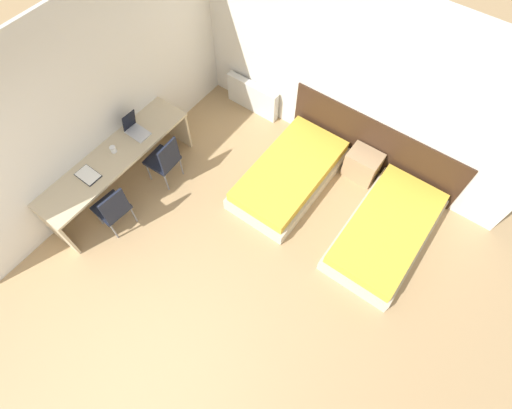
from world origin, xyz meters
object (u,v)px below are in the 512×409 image
(laptop, at_px, (135,129))
(bed_near_door, at_px, (386,231))
(nightstand, at_px, (362,165))
(chair_near_laptop, at_px, (165,159))
(chair_near_notebook, at_px, (113,208))
(bed_near_window, at_px, (289,175))

(laptop, bearing_deg, bed_near_door, 17.79)
(nightstand, relative_size, chair_near_laptop, 0.55)
(chair_near_laptop, height_order, laptop, laptop)
(nightstand, relative_size, chair_near_notebook, 0.55)
(nightstand, bearing_deg, chair_near_laptop, -142.12)
(nightstand, xyz_separation_m, chair_near_notebook, (-2.26, -2.75, 0.24))
(chair_near_notebook, xyz_separation_m, laptop, (-0.45, 0.98, 0.34))
(chair_near_laptop, bearing_deg, bed_near_window, 31.12)
(bed_near_window, xyz_separation_m, nightstand, (0.78, 0.76, 0.05))
(laptop, bearing_deg, bed_near_window, 29.30)
(bed_near_window, bearing_deg, laptop, -152.36)
(bed_near_window, relative_size, laptop, 5.67)
(bed_near_door, bearing_deg, chair_near_notebook, -146.79)
(bed_near_door, height_order, chair_near_laptop, chair_near_laptop)
(bed_near_window, relative_size, nightstand, 3.95)
(bed_near_door, xyz_separation_m, nightstand, (-0.78, 0.76, 0.05))
(bed_near_door, xyz_separation_m, laptop, (-3.50, -1.01, 0.64))
(bed_near_window, distance_m, chair_near_laptop, 1.81)
(bed_near_door, xyz_separation_m, chair_near_notebook, (-3.05, -1.99, 0.29))
(nightstand, height_order, chair_near_laptop, chair_near_laptop)
(bed_near_door, distance_m, chair_near_notebook, 3.65)
(chair_near_notebook, distance_m, laptop, 1.13)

